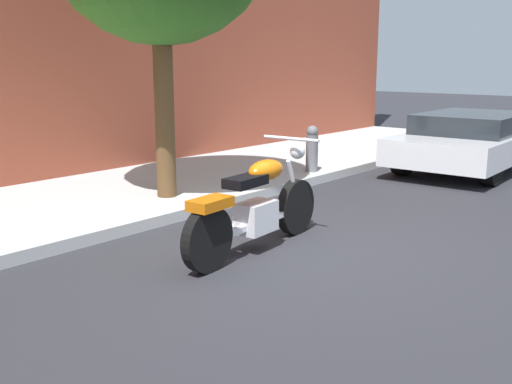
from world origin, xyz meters
name	(u,v)px	position (x,y,z in m)	size (l,w,h in m)	color
ground_plane	(297,246)	(0.00, 0.00, 0.00)	(60.00, 60.00, 0.00)	#28282D
sidewalk	(114,197)	(0.00, 3.22, 0.07)	(20.05, 3.03, 0.14)	#B2B2B2
motorcycle	(255,208)	(-0.41, 0.24, 0.46)	(2.20, 0.70, 1.13)	black
parked_car_white	(473,139)	(5.80, 0.35, 0.55)	(4.14, 1.94, 1.03)	black
fire_hydrant	(312,153)	(3.12, 2.02, 0.46)	(0.20, 0.20, 0.91)	slate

